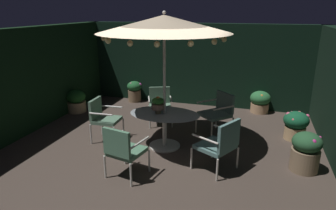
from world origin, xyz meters
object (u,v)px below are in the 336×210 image
patio_chair_north (123,149)px  patio_chair_east (218,110)px  patio_chair_northeast (220,143)px  potted_plant_right_far (296,124)px  patio_chair_south (103,116)px  potted_plant_left_near (76,101)px  patio_chair_southeast (160,103)px  potted_plant_right_near (135,91)px  centerpiece_planter (158,104)px  potted_plant_back_right (306,151)px  patio_umbrella (164,24)px  potted_plant_front_corner (260,101)px  patio_dining_table (165,122)px

patio_chair_north → patio_chair_east: 2.72m
patio_chair_northeast → potted_plant_right_far: size_ratio=1.52×
potted_plant_right_far → patio_chair_north: bearing=-139.0°
patio_chair_north → patio_chair_east: (1.28, 2.40, 0.03)m
patio_chair_south → potted_plant_left_near: (-1.68, 1.50, -0.24)m
patio_chair_southeast → potted_plant_right_far: (3.23, -0.08, -0.18)m
patio_chair_east → potted_plant_right_near: bearing=147.6°
potted_plant_right_near → patio_chair_southeast: bearing=-48.6°
centerpiece_planter → potted_plant_right_near: bearing=121.5°
centerpiece_planter → patio_chair_south: size_ratio=0.39×
potted_plant_right_near → potted_plant_right_far: size_ratio=1.00×
patio_chair_southeast → potted_plant_back_right: (3.26, -1.50, -0.16)m
patio_umbrella → potted_plant_right_near: patio_umbrella is taller
patio_chair_southeast → potted_plant_right_near: 2.08m
potted_plant_right_far → potted_plant_back_right: bearing=-88.5°
patio_chair_north → potted_plant_right_far: size_ratio=1.47×
patio_umbrella → potted_plant_right_near: (-1.90, 2.85, -2.19)m
potted_plant_right_far → potted_plant_left_near: bearing=178.0°
patio_chair_northeast → potted_plant_front_corner: patio_chair_northeast is taller
potted_plant_right_far → potted_plant_right_near: bearing=160.5°
potted_plant_back_right → potted_plant_front_corner: size_ratio=1.20×
potted_plant_right_near → patio_umbrella: bearing=-56.2°
potted_plant_right_near → potted_plant_left_near: 1.85m
patio_chair_northeast → potted_plant_back_right: 1.56m
patio_chair_east → centerpiece_planter: bearing=-135.7°
patio_chair_southeast → patio_chair_east: bearing=-10.4°
potted_plant_front_corner → patio_chair_east: bearing=-116.2°
patio_umbrella → potted_plant_front_corner: 4.13m
patio_chair_east → patio_chair_south: 2.62m
centerpiece_planter → patio_chair_northeast: (1.37, -0.62, -0.40)m
centerpiece_planter → potted_plant_left_near: (-2.96, 1.48, -0.63)m
centerpiece_planter → potted_plant_back_right: size_ratio=0.50×
patio_umbrella → potted_plant_left_near: size_ratio=4.37×
potted_plant_back_right → patio_dining_table: bearing=175.9°
patio_chair_east → potted_plant_front_corner: size_ratio=1.59×
potted_plant_back_right → potted_plant_left_near: potted_plant_back_right is taller
patio_chair_north → potted_plant_front_corner: 4.83m
potted_plant_left_near → patio_chair_east: bearing=-5.7°
patio_dining_table → potted_plant_back_right: bearing=-4.1°
potted_plant_right_far → patio_dining_table: bearing=-155.6°
patio_dining_table → potted_plant_right_far: bearing=24.4°
potted_plant_left_near → potted_plant_front_corner: bearing=16.6°
patio_dining_table → patio_umbrella: 1.98m
patio_chair_east → potted_plant_front_corner: 2.12m
potted_plant_right_near → potted_plant_back_right: bearing=-33.3°
patio_dining_table → potted_plant_right_near: patio_dining_table is taller
patio_chair_southeast → potted_plant_right_far: bearing=-1.4°
patio_umbrella → patio_chair_south: patio_umbrella is taller
potted_plant_front_corner → potted_plant_left_near: 5.21m
potted_plant_back_right → potted_plant_left_near: (-5.81, 1.62, -0.05)m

